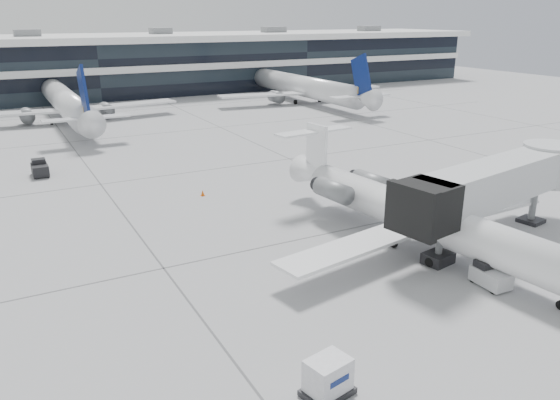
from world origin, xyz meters
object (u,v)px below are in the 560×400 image
regional_jet (423,217)px  jet_bridge (502,180)px  baggage_tug (490,275)px  cargo_uld (328,378)px

regional_jet → jet_bridge: (5.79, -1.17, 1.99)m
regional_jet → baggage_tug: size_ratio=12.67×
jet_bridge → baggage_tug: 8.46m
regional_jet → jet_bridge: size_ratio=1.58×
regional_jet → cargo_uld: size_ratio=12.52×
baggage_tug → cargo_uld: bearing=-162.5°
cargo_uld → regional_jet: bearing=23.5°
baggage_tug → cargo_uld: 14.00m
jet_bridge → cargo_uld: 21.50m
baggage_tug → jet_bridge: bearing=41.3°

